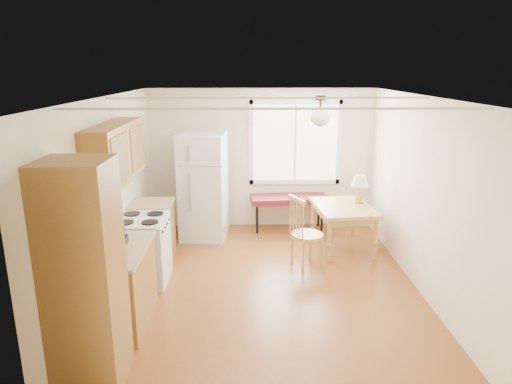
{
  "coord_description": "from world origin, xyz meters",
  "views": [
    {
      "loc": [
        -0.24,
        -5.58,
        2.83
      ],
      "look_at": [
        -0.13,
        0.6,
        1.15
      ],
      "focal_mm": 32.0,
      "sensor_mm": 36.0,
      "label": 1
    }
  ],
  "objects_px": {
    "dining_table": "(343,212)",
    "chair": "(302,228)",
    "refrigerator": "(203,186)",
    "bench": "(289,200)"
  },
  "relations": [
    {
      "from": "dining_table",
      "to": "chair",
      "type": "bearing_deg",
      "value": -141.71
    },
    {
      "from": "chair",
      "to": "dining_table",
      "type": "bearing_deg",
      "value": 19.34
    },
    {
      "from": "refrigerator",
      "to": "dining_table",
      "type": "distance_m",
      "value": 2.36
    },
    {
      "from": "refrigerator",
      "to": "bench",
      "type": "xyz_separation_m",
      "value": [
        1.49,
        0.32,
        -0.34
      ]
    },
    {
      "from": "bench",
      "to": "dining_table",
      "type": "height_order",
      "value": "dining_table"
    },
    {
      "from": "bench",
      "to": "chair",
      "type": "bearing_deg",
      "value": -93.63
    },
    {
      "from": "bench",
      "to": "chair",
      "type": "relative_size",
      "value": 1.31
    },
    {
      "from": "bench",
      "to": "chair",
      "type": "height_order",
      "value": "chair"
    },
    {
      "from": "refrigerator",
      "to": "dining_table",
      "type": "height_order",
      "value": "refrigerator"
    },
    {
      "from": "dining_table",
      "to": "chair",
      "type": "distance_m",
      "value": 1.05
    }
  ]
}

